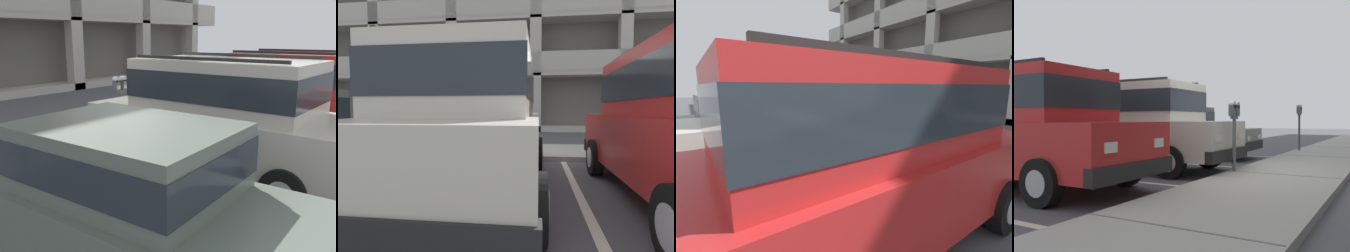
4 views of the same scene
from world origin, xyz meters
TOP-DOWN VIEW (x-y plane):
  - ground_plane at (0.00, 0.00)m, footprint 80.00×80.00m
  - sidewalk at (0.00, 1.30)m, footprint 40.00×2.20m
  - parking_stall_lines at (1.45, -1.40)m, footprint 11.73×4.80m
  - silver_suv at (-0.05, -2.14)m, footprint 2.03×4.79m
  - parking_meter_near at (0.02, 0.35)m, footprint 0.35×0.12m
  - parking_garage at (0.69, 13.59)m, footprint 32.00×10.00m

SIDE VIEW (x-z plane):
  - ground_plane at x=0.00m, z-range -0.10..0.00m
  - parking_stall_lines at x=1.45m, z-range 0.00..0.01m
  - sidewalk at x=0.00m, z-range 0.00..0.12m
  - silver_suv at x=-0.05m, z-range 0.07..2.11m
  - parking_meter_near at x=0.02m, z-range 0.47..1.88m
  - parking_garage at x=0.69m, z-range -0.59..12.66m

